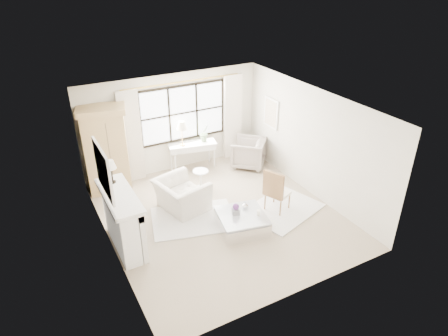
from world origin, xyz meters
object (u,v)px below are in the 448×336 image
Objects in this scene: console_table at (193,156)px; armoire at (107,150)px; club_armchair at (182,195)px; coffee_table at (242,222)px.

armoire is at bearing -167.24° from console_table.
armoire is 2.43m from console_table.
armoire reaches higher than club_armchair.
club_armchair is (1.24, -1.67, -0.77)m from armoire.
armoire is 2.22m from club_armchair.
club_armchair is at bearing -38.75° from armoire.
club_armchair is 0.97× the size of coffee_table.
console_table is 3.09m from coffee_table.
console_table is at bearing 15.44° from armoire.
coffee_table is (-0.24, -3.08, -0.22)m from console_table.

